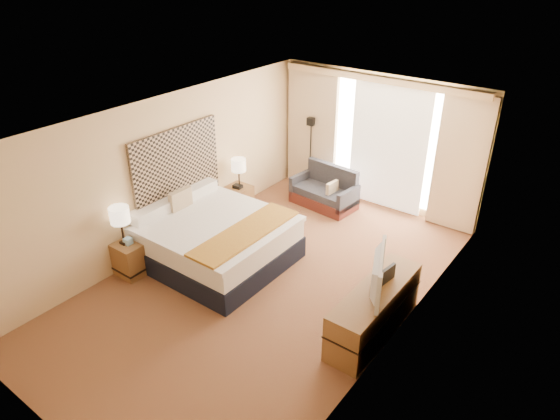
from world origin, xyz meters
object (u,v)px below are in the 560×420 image
Objects in this scene: loveseat at (325,193)px; floor_lamp at (311,139)px; media_dresser at (374,310)px; lamp_left at (120,216)px; lamp_right at (239,166)px; nightstand_right at (237,200)px; desk_chair at (377,296)px; nightstand_left at (133,257)px; television at (372,272)px; bed at (215,240)px.

floor_lamp is (-0.73, 0.53, 0.83)m from loveseat.
media_dresser is 2.84× the size of lamp_left.
nightstand_right is at bearing -123.07° from lamp_right.
lamp_left is (-1.23, -3.90, 0.78)m from loveseat.
floor_lamp is 4.47m from desk_chair.
floor_lamp reaches higher than nightstand_left.
nightstand_right is 3.97m from media_dresser.
television is at bearing -22.70° from nightstand_right.
floor_lamp is at bearing 77.03° from lamp_right.
media_dresser is 0.64m from television.
lamp_right is at bearing 157.84° from media_dresser.
desk_chair is at bearing -19.56° from lamp_right.
desk_chair is at bearing -18.78° from nightstand_right.
nightstand_left is 0.56× the size of television.
bed is 2.81m from desk_chair.
television reaches higher than media_dresser.
lamp_left reaches higher than desk_chair.
loveseat is at bearing -35.88° from floor_lamp.
lamp_left is 0.64× the size of television.
lamp_left reaches higher than bed.
bed is at bearing -83.73° from floor_lamp.
television is at bearing -23.47° from lamp_right.
nightstand_right is 3.82m from desk_chair.
floor_lamp is 2.67× the size of lamp_right.
floor_lamp reaches higher than lamp_right.
floor_lamp is 1.68× the size of desk_chair.
nightstand_left is at bearing 81.42° from television.
media_dresser is at bearing -22.16° from lamp_right.
media_dresser is 2.89m from bed.
media_dresser is at bearing 16.67° from lamp_left.
television is (2.84, -0.07, 0.59)m from bed.
nightstand_left is 4.45m from floor_lamp.
desk_chair is 3.85m from lamp_right.
bed is 3.40m from floor_lamp.
nightstand_left is at bearing 51.62° from lamp_left.
nightstand_left is 0.41× the size of loveseat.
bed is at bearing 52.16° from nightstand_left.
desk_chair is 3.96m from lamp_left.
television reaches higher than bed.
desk_chair reaches higher than nightstand_right.
floor_lamp reaches higher than bed.
floor_lamp reaches higher than nightstand_right.
floor_lamp is (-0.36, 3.31, 0.70)m from bed.
bed is 2.81m from loveseat.
media_dresser is 4.02m from lamp_right.
loveseat is at bearing 132.34° from media_dresser.
floor_lamp reaches higher than loveseat.
television is at bearing -75.56° from desk_chair.
lamp_left is 2.62m from lamp_right.
television is at bearing 15.78° from lamp_left.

